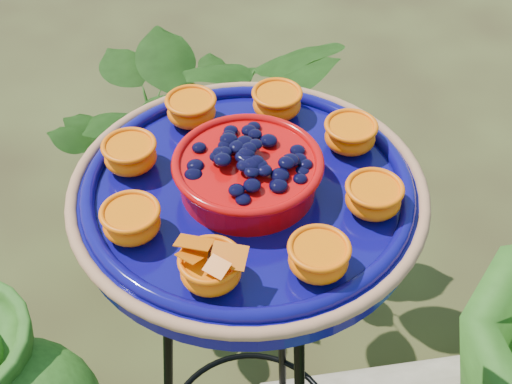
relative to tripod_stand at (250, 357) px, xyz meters
The scene contains 3 objects.
tripod_stand is the anchor object (origin of this frame).
feeder_dish 0.42m from the tripod_stand, 77.52° to the right, with size 0.51×0.51×0.11m.
shrub_back_left 0.84m from the tripod_stand, 128.04° to the left, with size 0.75×0.65×0.84m, color #214612.
Camera 1 is at (0.31, -0.67, 1.68)m, focal length 50.00 mm.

